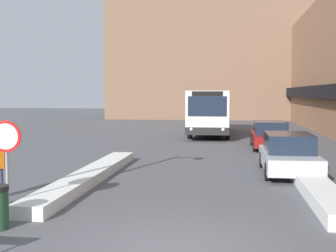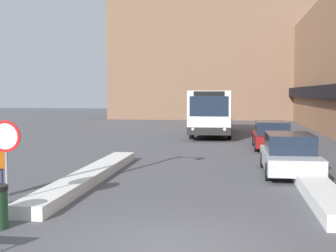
# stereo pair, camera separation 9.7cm
# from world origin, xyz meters

# --- Properties ---
(ground_plane) EXTENTS (160.00, 160.00, 0.00)m
(ground_plane) POSITION_xyz_m (0.00, 0.00, 0.00)
(ground_plane) COLOR #515156
(building_backdrop_far) EXTENTS (26.00, 8.00, 18.41)m
(building_backdrop_far) POSITION_xyz_m (0.00, 46.61, 9.20)
(building_backdrop_far) COLOR brown
(building_backdrop_far) RESTS_ON ground_plane
(snow_bank_left) EXTENTS (0.90, 10.06, 0.34)m
(snow_bank_left) POSITION_xyz_m (-3.60, 6.39, 0.17)
(snow_bank_left) COLOR silver
(snow_bank_left) RESTS_ON ground_plane
(snow_bank_right) EXTENTS (0.90, 9.14, 0.38)m
(snow_bank_right) POSITION_xyz_m (3.60, 5.98, 0.19)
(snow_bank_right) COLOR silver
(snow_bank_right) RESTS_ON ground_plane
(city_bus) EXTENTS (2.68, 10.70, 3.10)m
(city_bus) POSITION_xyz_m (-0.29, 24.62, 1.69)
(city_bus) COLOR silver
(city_bus) RESTS_ON ground_plane
(parked_car_front) EXTENTS (1.89, 4.59, 1.48)m
(parked_car_front) POSITION_xyz_m (3.20, 8.69, 0.74)
(parked_car_front) COLOR #B7B7BC
(parked_car_front) RESTS_ON ground_plane
(parked_car_middle) EXTENTS (1.92, 4.64, 1.45)m
(parked_car_middle) POSITION_xyz_m (3.20, 16.64, 0.73)
(parked_car_middle) COLOR maroon
(parked_car_middle) RESTS_ON ground_plane
(stop_sign) EXTENTS (0.76, 0.08, 2.30)m
(stop_sign) POSITION_xyz_m (-4.22, 1.78, 1.67)
(stop_sign) COLOR gray
(stop_sign) RESTS_ON ground_plane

